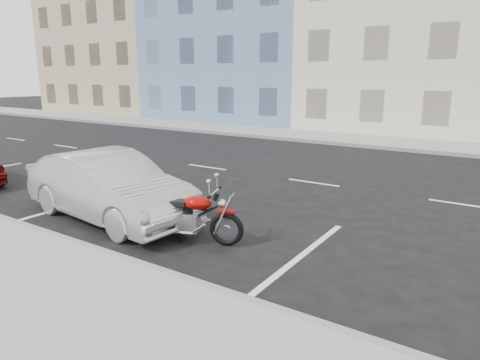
{
  "coord_description": "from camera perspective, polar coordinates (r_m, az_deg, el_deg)",
  "views": [
    {
      "loc": [
        2.96,
        -11.45,
        3.11
      ],
      "look_at": [
        -2.21,
        -3.64,
        0.8
      ],
      "focal_mm": 32.0,
      "sensor_mm": 36.0,
      "label": 1
    }
  ],
  "objects": [
    {
      "name": "curb_far",
      "position": [
        20.32,
        10.08,
        5.04
      ],
      "size": [
        80.0,
        0.12,
        0.16
      ],
      "primitive_type": "cube",
      "color": "gray",
      "rests_on": "ground"
    },
    {
      "name": "bldg_blue",
      "position": [
        32.7,
        2.17,
        19.77
      ],
      "size": [
        12.0,
        12.0,
        13.0
      ],
      "primitive_type": "cube",
      "color": "#6079A1",
      "rests_on": "ground"
    },
    {
      "name": "sidewalk_far",
      "position": [
        21.88,
        11.87,
        5.56
      ],
      "size": [
        80.0,
        3.4,
        0.15
      ],
      "primitive_type": "cube",
      "color": "gray",
      "rests_on": "ground"
    },
    {
      "name": "bldg_cream",
      "position": [
        28.32,
        24.52,
        18.0
      ],
      "size": [
        12.0,
        12.0,
        11.5
      ],
      "primitive_type": "cube",
      "color": "beige",
      "rests_on": "ground"
    },
    {
      "name": "ground",
      "position": [
        12.23,
        18.36,
        -1.61
      ],
      "size": [
        120.0,
        120.0,
        0.0
      ],
      "primitive_type": "plane",
      "color": "black",
      "rests_on": "ground"
    },
    {
      "name": "motorcycle",
      "position": [
        7.93,
        -1.62,
        -5.57
      ],
      "size": [
        1.98,
        0.94,
        1.04
      ],
      "rotation": [
        0.0,
        0.0,
        0.35
      ],
      "color": "black",
      "rests_on": "ground"
    },
    {
      "name": "curb_near",
      "position": [
        9.61,
        -25.95,
        -5.98
      ],
      "size": [
        80.0,
        0.12,
        0.16
      ],
      "primitive_type": "cube",
      "color": "gray",
      "rests_on": "ground"
    },
    {
      "name": "bldg_far_west",
      "position": [
        40.22,
        -13.33,
        17.59
      ],
      "size": [
        12.0,
        12.0,
        12.0
      ],
      "primitive_type": "cube",
      "color": "tan",
      "rests_on": "ground"
    },
    {
      "name": "sedan_silver",
      "position": [
        9.75,
        -17.08,
        -0.85
      ],
      "size": [
        4.63,
        2.03,
        1.48
      ],
      "primitive_type": "imported",
      "rotation": [
        0.0,
        0.0,
        1.46
      ],
      "color": "#ADB0B5",
      "rests_on": "ground"
    }
  ]
}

